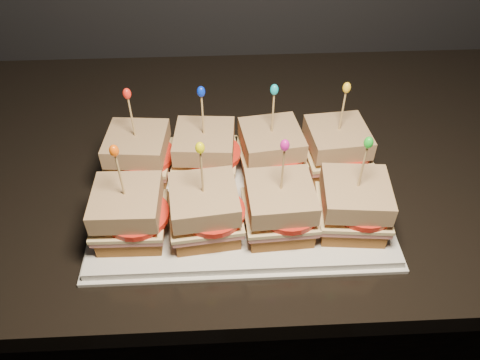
{
  "coord_description": "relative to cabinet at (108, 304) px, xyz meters",
  "views": [
    {
      "loc": [
        0.46,
        1.01,
        1.48
      ],
      "look_at": [
        0.49,
        1.52,
        0.99
      ],
      "focal_mm": 35.0,
      "sensor_mm": 36.0,
      "label": 1
    }
  ],
  "objects": [
    {
      "name": "cabinet",
      "position": [
        0.0,
        0.0,
        0.0
      ],
      "size": [
        2.59,
        0.66,
        0.9
      ],
      "primitive_type": "cube",
      "color": "black",
      "rests_on": "ground"
    },
    {
      "name": "granite_slab",
      "position": [
        0.0,
        0.0,
        0.47
      ],
      "size": [
        2.63,
        0.7,
        0.03
      ],
      "primitive_type": "cube",
      "color": "black",
      "rests_on": "cabinet"
    },
    {
      "name": "platter",
      "position": [
        0.32,
        -0.14,
        0.5
      ],
      "size": [
        0.44,
        0.27,
        0.02
      ],
      "primitive_type": "cube",
      "color": "white",
      "rests_on": "granite_slab"
    },
    {
      "name": "platter_rim",
      "position": [
        0.32,
        -0.14,
        0.49
      ],
      "size": [
        0.45,
        0.28,
        0.01
      ],
      "primitive_type": "cube",
      "color": "white",
      "rests_on": "granite_slab"
    },
    {
      "name": "sandwich_0_bread_bot",
      "position": [
        0.16,
        -0.08,
        0.52
      ],
      "size": [
        0.1,
        0.1,
        0.02
      ],
      "primitive_type": "cube",
      "rotation": [
        0.0,
        0.0,
        -0.09
      ],
      "color": "brown",
      "rests_on": "platter"
    },
    {
      "name": "sandwich_0_ham",
      "position": [
        0.16,
        -0.08,
        0.53
      ],
      "size": [
        0.11,
        0.1,
        0.01
      ],
      "primitive_type": "cube",
      "rotation": [
        0.0,
        0.0,
        -0.09
      ],
      "color": "#CA6A64",
      "rests_on": "sandwich_0_bread_bot"
    },
    {
      "name": "sandwich_0_cheese",
      "position": [
        0.16,
        -0.08,
        0.54
      ],
      "size": [
        0.11,
        0.1,
        0.01
      ],
      "primitive_type": "cube",
      "rotation": [
        0.0,
        0.0,
        -0.09
      ],
      "color": "beige",
      "rests_on": "sandwich_0_ham"
    },
    {
      "name": "sandwich_0_tomato",
      "position": [
        0.18,
        -0.08,
        0.55
      ],
      "size": [
        0.09,
        0.09,
        0.01
      ],
      "primitive_type": "cylinder",
      "color": "red",
      "rests_on": "sandwich_0_cheese"
    },
    {
      "name": "sandwich_0_bread_top",
      "position": [
        0.16,
        -0.08,
        0.57
      ],
      "size": [
        0.1,
        0.1,
        0.03
      ],
      "primitive_type": "cube",
      "rotation": [
        0.0,
        0.0,
        -0.09
      ],
      "color": "#6C300E",
      "rests_on": "sandwich_0_tomato"
    },
    {
      "name": "sandwich_0_pick",
      "position": [
        0.16,
        -0.08,
        0.61
      ],
      "size": [
        0.0,
        0.0,
        0.09
      ],
      "primitive_type": "cylinder",
      "color": "tan",
      "rests_on": "sandwich_0_bread_top"
    },
    {
      "name": "sandwich_0_frill",
      "position": [
        0.16,
        -0.08,
        0.66
      ],
      "size": [
        0.01,
        0.01,
        0.02
      ],
      "primitive_type": "ellipsoid",
      "color": "red",
      "rests_on": "sandwich_0_pick"
    },
    {
      "name": "sandwich_1_bread_bot",
      "position": [
        0.27,
        -0.08,
        0.52
      ],
      "size": [
        0.1,
        0.1,
        0.02
      ],
      "primitive_type": "cube",
      "rotation": [
        0.0,
        0.0,
        -0.08
      ],
      "color": "brown",
      "rests_on": "platter"
    },
    {
      "name": "sandwich_1_ham",
      "position": [
        0.27,
        -0.08,
        0.53
      ],
      "size": [
        0.1,
        0.1,
        0.01
      ],
      "primitive_type": "cube",
      "rotation": [
        0.0,
        0.0,
        -0.08
      ],
      "color": "#CA6A64",
      "rests_on": "sandwich_1_bread_bot"
    },
    {
      "name": "sandwich_1_cheese",
      "position": [
        0.27,
        -0.08,
        0.54
      ],
      "size": [
        0.11,
        0.1,
        0.01
      ],
      "primitive_type": "cube",
      "rotation": [
        0.0,
        0.0,
        -0.08
      ],
      "color": "beige",
      "rests_on": "sandwich_1_ham"
    },
    {
      "name": "sandwich_1_tomato",
      "position": [
        0.28,
        -0.08,
        0.55
      ],
      "size": [
        0.09,
        0.09,
        0.01
      ],
      "primitive_type": "cylinder",
      "color": "red",
      "rests_on": "sandwich_1_cheese"
    },
    {
      "name": "sandwich_1_bread_top",
      "position": [
        0.27,
        -0.08,
        0.57
      ],
      "size": [
        0.1,
        0.1,
        0.03
      ],
      "primitive_type": "cube",
      "rotation": [
        0.0,
        0.0,
        -0.08
      ],
      "color": "#6C300E",
      "rests_on": "sandwich_1_tomato"
    },
    {
      "name": "sandwich_1_pick",
      "position": [
        0.27,
        -0.08,
        0.61
      ],
      "size": [
        0.0,
        0.0,
        0.09
      ],
      "primitive_type": "cylinder",
      "color": "tan",
      "rests_on": "sandwich_1_bread_top"
    },
    {
      "name": "sandwich_1_frill",
      "position": [
        0.27,
        -0.08,
        0.66
      ],
      "size": [
        0.01,
        0.01,
        0.02
      ],
      "primitive_type": "ellipsoid",
      "color": "#0628DA",
      "rests_on": "sandwich_1_pick"
    },
    {
      "name": "sandwich_2_bread_bot",
      "position": [
        0.37,
        -0.08,
        0.52
      ],
      "size": [
        0.1,
        0.1,
        0.02
      ],
      "primitive_type": "cube",
      "rotation": [
        0.0,
        0.0,
        0.14
      ],
      "color": "brown",
      "rests_on": "platter"
    },
    {
      "name": "sandwich_2_ham",
      "position": [
        0.37,
        -0.08,
        0.53
      ],
      "size": [
        0.11,
        0.11,
        0.01
      ],
      "primitive_type": "cube",
      "rotation": [
        0.0,
        0.0,
        0.14
      ],
      "color": "#CA6A64",
      "rests_on": "sandwich_2_bread_bot"
    },
    {
      "name": "sandwich_2_cheese",
      "position": [
        0.37,
        -0.08,
        0.54
      ],
      "size": [
        0.11,
        0.11,
        0.01
      ],
      "primitive_type": "cube",
      "rotation": [
        0.0,
        0.0,
        0.14
      ],
      "color": "beige",
      "rests_on": "sandwich_2_ham"
    },
    {
      "name": "sandwich_2_tomato",
      "position": [
        0.39,
        -0.08,
        0.55
      ],
      "size": [
        0.09,
        0.09,
        0.01
      ],
      "primitive_type": "cylinder",
      "color": "red",
      "rests_on": "sandwich_2_cheese"
    },
    {
      "name": "sandwich_2_bread_top",
      "position": [
        0.37,
        -0.08,
        0.57
      ],
      "size": [
        0.1,
        0.1,
        0.03
      ],
      "primitive_type": "cube",
      "rotation": [
        0.0,
        0.0,
        0.14
      ],
      "color": "#6C300E",
      "rests_on": "sandwich_2_tomato"
    },
    {
      "name": "sandwich_2_pick",
      "position": [
        0.37,
        -0.08,
        0.61
      ],
      "size": [
        0.0,
        0.0,
        0.09
      ],
      "primitive_type": "cylinder",
      "color": "tan",
      "rests_on": "sandwich_2_bread_top"
    },
    {
      "name": "sandwich_2_frill",
      "position": [
        0.37,
        -0.08,
        0.66
      ],
      "size": [
        0.01,
        0.01,
        0.02
      ],
      "primitive_type": "ellipsoid",
      "color": "#0FA8BD",
      "rests_on": "sandwich_2_pick"
    },
    {
      "name": "sandwich_3_bread_bot",
      "position": [
        0.48,
        -0.08,
        0.52
      ],
      "size": [
        0.1,
        0.1,
        0.02
      ],
      "primitive_type": "cube",
      "rotation": [
        0.0,
        0.0,
        0.09
      ],
      "color": "brown",
      "rests_on": "platter"
    },
    {
      "name": "sandwich_3_ham",
      "position": [
        0.48,
        -0.08,
        0.53
      ],
      "size": [
        0.11,
        0.1,
        0.01
      ],
      "primitive_type": "cube",
      "rotation": [
        0.0,
        0.0,
        0.09
      ],
      "color": "#CA6A64",
      "rests_on": "sandwich_3_bread_bot"
    },
    {
      "name": "sandwich_3_cheese",
      "position": [
        0.48,
        -0.08,
        0.54
      ],
      "size": [
        0.11,
        0.1,
        0.01
      ],
      "primitive_type": "cube",
      "rotation": [
        0.0,
        0.0,
        0.09
      ],
      "color": "beige",
      "rests_on": "sandwich_3_ham"
    },
    {
      "name": "sandwich_3_tomato",
      "position": [
        0.49,
        -0.08,
        0.55
      ],
      "size": [
        0.09,
        0.09,
        0.01
      ],
      "primitive_type": "cylinder",
      "color": "red",
      "rests_on": "sandwich_3_cheese"
    },
    {
      "name": "sandwich_3_bread_top",
      "position": [
        0.48,
        -0.08,
        0.57
      ],
      "size": [
        0.1,
        0.1,
        0.03
      ],
      "primitive_type": "cube",
      "rotation": [
        0.0,
        0.0,
        0.09
      ],
      "color": "#6C300E",
      "rests_on": "sandwich_3_tomato"
    },
    {
      "name": "sandwich_3_pick",
      "position": [
        0.48,
        -0.08,
        0.61
      ],
      "size": [
        0.0,
        0.0,
        0.09
      ],
      "primitive_type": "cylinder",
      "color": "tan",
      "rests_on": "sandwich_3_bread_top"
    },
    {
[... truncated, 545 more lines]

